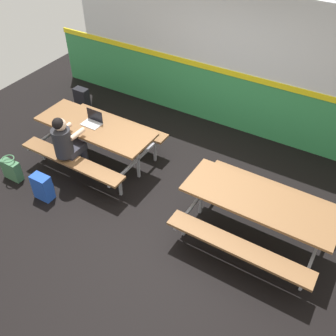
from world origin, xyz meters
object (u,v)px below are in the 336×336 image
(laptop_silver, at_px, (93,121))
(tote_bag_bright, at_px, (12,169))
(picnic_table_left, at_px, (96,134))
(picnic_table_right, at_px, (258,208))
(student_nearer, at_px, (67,142))
(satchel_spare, at_px, (82,98))
(backpack_dark, at_px, (43,187))

(laptop_silver, height_order, tote_bag_bright, laptop_silver)
(picnic_table_left, distance_m, picnic_table_right, 2.99)
(tote_bag_bright, bearing_deg, student_nearer, 34.60)
(picnic_table_left, distance_m, satchel_spare, 1.89)
(satchel_spare, bearing_deg, picnic_table_right, -18.26)
(student_nearer, relative_size, laptop_silver, 3.74)
(laptop_silver, height_order, satchel_spare, laptop_silver)
(picnic_table_left, height_order, student_nearer, student_nearer)
(student_nearer, distance_m, laptop_silver, 0.60)
(tote_bag_bright, bearing_deg, satchel_spare, 101.07)
(laptop_silver, xyz_separation_m, satchel_spare, (-1.34, 1.18, -0.57))
(picnic_table_left, distance_m, laptop_silver, 0.22)
(laptop_silver, bearing_deg, tote_bag_bright, -127.15)
(picnic_table_left, bearing_deg, picnic_table_right, -4.36)
(picnic_table_left, bearing_deg, satchel_spare, 138.95)
(picnic_table_right, bearing_deg, picnic_table_left, 175.64)
(student_nearer, height_order, backpack_dark, student_nearer)
(tote_bag_bright, relative_size, satchel_spare, 0.98)
(laptop_silver, bearing_deg, picnic_table_right, -4.99)
(picnic_table_left, xyz_separation_m, backpack_dark, (-0.16, -1.18, -0.36))
(laptop_silver, xyz_separation_m, backpack_dark, (-0.10, -1.22, -0.57))
(student_nearer, xyz_separation_m, backpack_dark, (-0.04, -0.63, -0.49))
(picnic_table_left, distance_m, backpack_dark, 1.25)
(picnic_table_right, distance_m, satchel_spare, 4.63)
(picnic_table_right, distance_m, student_nearer, 3.13)
(picnic_table_right, bearing_deg, tote_bag_bright, -167.18)
(tote_bag_bright, bearing_deg, laptop_silver, 52.85)
(picnic_table_right, height_order, tote_bag_bright, picnic_table_right)
(laptop_silver, xyz_separation_m, tote_bag_bright, (-0.88, -1.16, -0.59))
(picnic_table_right, xyz_separation_m, tote_bag_bright, (-3.93, -0.89, -0.39))
(backpack_dark, xyz_separation_m, tote_bag_bright, (-0.78, 0.06, -0.02))
(picnic_table_left, bearing_deg, laptop_silver, 148.93)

